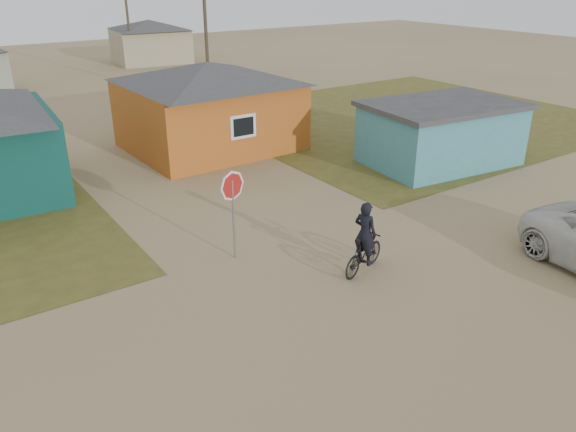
% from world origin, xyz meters
% --- Properties ---
extents(ground, '(120.00, 120.00, 0.00)m').
position_xyz_m(ground, '(0.00, 0.00, 0.00)').
color(ground, '#977E57').
extents(grass_ne, '(20.00, 18.00, 0.00)m').
position_xyz_m(grass_ne, '(14.00, 13.00, 0.01)').
color(grass_ne, brown).
rests_on(grass_ne, ground).
extents(house_yellow, '(7.72, 6.76, 3.90)m').
position_xyz_m(house_yellow, '(2.50, 14.00, 2.00)').
color(house_yellow, '#B35A1B').
rests_on(house_yellow, ground).
extents(shed_turquoise, '(6.71, 4.93, 2.60)m').
position_xyz_m(shed_turquoise, '(9.50, 6.50, 1.31)').
color(shed_turquoise, teal).
rests_on(shed_turquoise, ground).
extents(house_beige_east, '(6.95, 6.05, 3.60)m').
position_xyz_m(house_beige_east, '(10.00, 40.00, 1.86)').
color(house_beige_east, '#9A906D').
rests_on(house_beige_east, ground).
extents(utility_pole_near, '(1.40, 0.20, 8.00)m').
position_xyz_m(utility_pole_near, '(6.50, 22.00, 4.14)').
color(utility_pole_near, '#423827').
rests_on(utility_pole_near, ground).
extents(utility_pole_far, '(1.40, 0.20, 8.00)m').
position_xyz_m(utility_pole_far, '(7.50, 38.00, 4.14)').
color(utility_pole_far, '#423827').
rests_on(utility_pole_far, ground).
extents(stop_sign, '(0.86, 0.15, 2.65)m').
position_xyz_m(stop_sign, '(-1.96, 3.83, 1.94)').
color(stop_sign, gray).
rests_on(stop_sign, ground).
extents(cyclist, '(1.89, 1.04, 2.06)m').
position_xyz_m(cyclist, '(0.56, 1.15, 0.75)').
color(cyclist, black).
rests_on(cyclist, ground).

